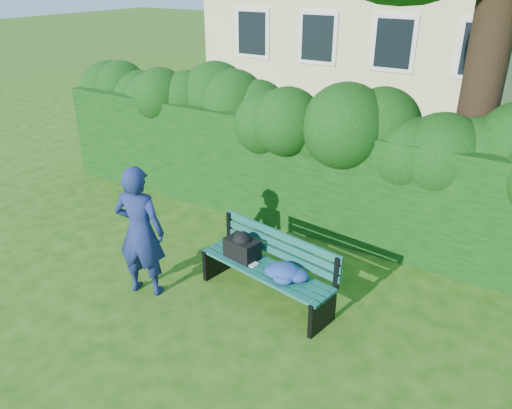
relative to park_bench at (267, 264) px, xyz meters
The scene contains 4 objects.
ground 0.76m from the park_bench, behind, with size 80.00×80.00×0.00m, color #234E0D.
hedge 2.35m from the park_bench, 104.14° to the left, with size 10.00×1.00×1.80m.
park_bench is the anchor object (origin of this frame).
man_reading 1.67m from the park_bench, 153.42° to the right, with size 0.65×0.43×1.79m, color navy.
Camera 1 is at (3.34, -4.75, 3.93)m, focal length 35.00 mm.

